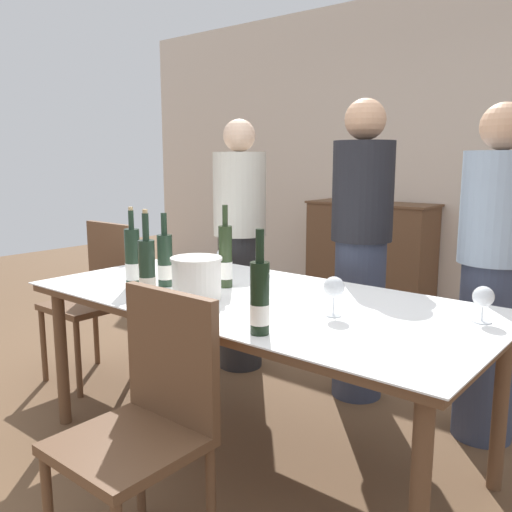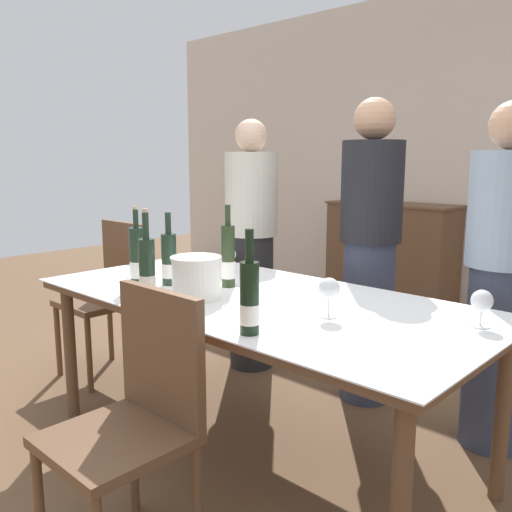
{
  "view_description": "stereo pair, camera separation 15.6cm",
  "coord_description": "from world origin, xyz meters",
  "px_view_note": "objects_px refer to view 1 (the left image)",
  "views": [
    {
      "loc": [
        1.47,
        -1.79,
        1.33
      ],
      "look_at": [
        0.0,
        0.0,
        0.92
      ],
      "focal_mm": 38.0,
      "sensor_mm": 36.0,
      "label": 1
    },
    {
      "loc": [
        1.58,
        -1.69,
        1.33
      ],
      "look_at": [
        0.0,
        0.0,
        0.92
      ],
      "focal_mm": 38.0,
      "sensor_mm": 36.0,
      "label": 2
    }
  ],
  "objects_px": {
    "wine_bottle_4": "(165,261)",
    "wine_glass_2": "(483,298)",
    "wine_glass_1": "(334,288)",
    "chair_left_end": "(97,290)",
    "sideboard_cabinet": "(370,253)",
    "person_guest_left": "(361,252)",
    "wine_glass_0": "(223,256)",
    "person_host": "(240,247)",
    "wine_bottle_1": "(147,272)",
    "ice_bucket": "(197,277)",
    "chair_near_front": "(148,411)",
    "dining_table": "(256,310)",
    "wine_bottle_3": "(133,260)",
    "person_guest_right": "(493,277)",
    "wine_bottle_0": "(225,258)",
    "wine_bottle_2": "(260,298)"
  },
  "relations": [
    {
      "from": "wine_glass_0",
      "to": "person_host",
      "type": "relative_size",
      "value": 0.08
    },
    {
      "from": "person_guest_right",
      "to": "wine_bottle_3",
      "type": "bearing_deg",
      "value": -141.43
    },
    {
      "from": "wine_bottle_3",
      "to": "chair_left_end",
      "type": "bearing_deg",
      "value": 157.51
    },
    {
      "from": "dining_table",
      "to": "wine_bottle_4",
      "type": "relative_size",
      "value": 5.93
    },
    {
      "from": "wine_bottle_1",
      "to": "wine_glass_2",
      "type": "height_order",
      "value": "wine_bottle_1"
    },
    {
      "from": "wine_bottle_0",
      "to": "ice_bucket",
      "type": "bearing_deg",
      "value": -76.15
    },
    {
      "from": "ice_bucket",
      "to": "wine_glass_2",
      "type": "height_order",
      "value": "ice_bucket"
    },
    {
      "from": "dining_table",
      "to": "wine_glass_1",
      "type": "xyz_separation_m",
      "value": [
        0.42,
        -0.05,
        0.17
      ]
    },
    {
      "from": "wine_glass_2",
      "to": "person_guest_left",
      "type": "distance_m",
      "value": 1.04
    },
    {
      "from": "wine_glass_2",
      "to": "sideboard_cabinet",
      "type": "bearing_deg",
      "value": 125.01
    },
    {
      "from": "wine_bottle_1",
      "to": "wine_bottle_3",
      "type": "distance_m",
      "value": 0.3
    },
    {
      "from": "wine_glass_1",
      "to": "wine_glass_2",
      "type": "bearing_deg",
      "value": 30.73
    },
    {
      "from": "wine_bottle_3",
      "to": "wine_glass_2",
      "type": "height_order",
      "value": "wine_bottle_3"
    },
    {
      "from": "ice_bucket",
      "to": "sideboard_cabinet",
      "type": "bearing_deg",
      "value": 103.43
    },
    {
      "from": "ice_bucket",
      "to": "chair_left_end",
      "type": "relative_size",
      "value": 0.23
    },
    {
      "from": "wine_bottle_4",
      "to": "wine_glass_2",
      "type": "height_order",
      "value": "wine_bottle_4"
    },
    {
      "from": "sideboard_cabinet",
      "to": "dining_table",
      "type": "height_order",
      "value": "sideboard_cabinet"
    },
    {
      "from": "wine_glass_0",
      "to": "chair_left_end",
      "type": "xyz_separation_m",
      "value": [
        -0.88,
        -0.18,
        -0.29
      ]
    },
    {
      "from": "sideboard_cabinet",
      "to": "dining_table",
      "type": "xyz_separation_m",
      "value": [
        0.86,
        -2.73,
        0.21
      ]
    },
    {
      "from": "ice_bucket",
      "to": "wine_glass_2",
      "type": "distance_m",
      "value": 1.14
    },
    {
      "from": "chair_left_end",
      "to": "wine_bottle_0",
      "type": "bearing_deg",
      "value": -2.15
    },
    {
      "from": "sideboard_cabinet",
      "to": "chair_left_end",
      "type": "xyz_separation_m",
      "value": [
        -0.47,
        -2.64,
        0.08
      ]
    },
    {
      "from": "ice_bucket",
      "to": "wine_bottle_0",
      "type": "distance_m",
      "value": 0.26
    },
    {
      "from": "wine_glass_0",
      "to": "chair_near_front",
      "type": "distance_m",
      "value": 1.2
    },
    {
      "from": "wine_bottle_0",
      "to": "chair_near_front",
      "type": "relative_size",
      "value": 0.43
    },
    {
      "from": "wine_bottle_3",
      "to": "person_host",
      "type": "height_order",
      "value": "person_host"
    },
    {
      "from": "dining_table",
      "to": "ice_bucket",
      "type": "height_order",
      "value": "ice_bucket"
    },
    {
      "from": "wine_glass_0",
      "to": "person_guest_left",
      "type": "distance_m",
      "value": 0.76
    },
    {
      "from": "wine_glass_2",
      "to": "chair_left_end",
      "type": "height_order",
      "value": "chair_left_end"
    },
    {
      "from": "wine_bottle_1",
      "to": "wine_bottle_2",
      "type": "xyz_separation_m",
      "value": [
        0.62,
        -0.02,
        -0.0
      ]
    },
    {
      "from": "wine_bottle_3",
      "to": "person_guest_right",
      "type": "bearing_deg",
      "value": 38.57
    },
    {
      "from": "ice_bucket",
      "to": "wine_glass_0",
      "type": "distance_m",
      "value": 0.55
    },
    {
      "from": "wine_bottle_2",
      "to": "wine_glass_2",
      "type": "xyz_separation_m",
      "value": [
        0.55,
        0.63,
        -0.03
      ]
    },
    {
      "from": "chair_left_end",
      "to": "person_guest_left",
      "type": "xyz_separation_m",
      "value": [
        1.38,
        0.76,
        0.28
      ]
    },
    {
      "from": "ice_bucket",
      "to": "wine_glass_1",
      "type": "bearing_deg",
      "value": 15.09
    },
    {
      "from": "wine_bottle_2",
      "to": "wine_glass_0",
      "type": "xyz_separation_m",
      "value": [
        -0.78,
        0.66,
        -0.03
      ]
    },
    {
      "from": "person_host",
      "to": "wine_glass_2",
      "type": "bearing_deg",
      "value": -17.93
    },
    {
      "from": "ice_bucket",
      "to": "person_host",
      "type": "distance_m",
      "value": 1.14
    },
    {
      "from": "wine_bottle_3",
      "to": "dining_table",
      "type": "bearing_deg",
      "value": 22.81
    },
    {
      "from": "wine_bottle_3",
      "to": "person_guest_right",
      "type": "height_order",
      "value": "person_guest_right"
    },
    {
      "from": "wine_bottle_4",
      "to": "wine_bottle_1",
      "type": "bearing_deg",
      "value": -55.07
    },
    {
      "from": "wine_bottle_1",
      "to": "chair_near_front",
      "type": "height_order",
      "value": "wine_bottle_1"
    },
    {
      "from": "wine_glass_1",
      "to": "person_guest_left",
      "type": "distance_m",
      "value": 0.97
    },
    {
      "from": "wine_glass_0",
      "to": "chair_near_front",
      "type": "xyz_separation_m",
      "value": [
        0.58,
        -1.0,
        -0.32
      ]
    },
    {
      "from": "sideboard_cabinet",
      "to": "dining_table",
      "type": "relative_size",
      "value": 0.57
    },
    {
      "from": "wine_glass_1",
      "to": "chair_left_end",
      "type": "bearing_deg",
      "value": 175.62
    },
    {
      "from": "sideboard_cabinet",
      "to": "chair_left_end",
      "type": "height_order",
      "value": "chair_left_end"
    },
    {
      "from": "wine_glass_1",
      "to": "person_host",
      "type": "height_order",
      "value": "person_host"
    },
    {
      "from": "person_host",
      "to": "wine_bottle_1",
      "type": "bearing_deg",
      "value": -67.28
    },
    {
      "from": "wine_glass_2",
      "to": "chair_near_front",
      "type": "distance_m",
      "value": 1.26
    }
  ]
}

